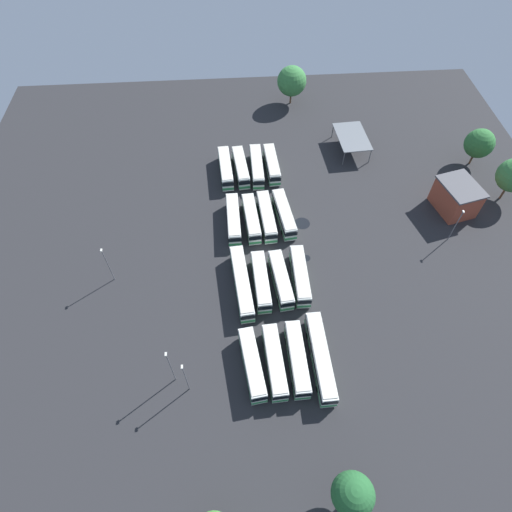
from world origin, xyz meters
TOP-DOWN VIEW (x-y plane):
  - ground_plane at (0.00, 0.00)m, footprint 124.94×124.94m
  - bus_row0_slot0 at (-22.70, -6.65)m, footprint 11.65×3.17m
  - bus_row0_slot1 at (-22.73, -3.32)m, footprint 11.39×3.51m
  - bus_row0_slot2 at (-22.73, 0.21)m, footprint 11.89×2.54m
  - bus_row0_slot3 at (-23.18, 3.56)m, footprint 11.07×2.98m
  - bus_row1_slot0 at (-7.47, -5.54)m, footprint 11.67×2.63m
  - bus_row1_slot1 at (-7.40, -2.01)m, footprint 11.38×3.25m
  - bus_row1_slot2 at (-7.71, 1.07)m, footprint 11.90×3.23m
  - bus_row1_slot3 at (-8.09, 4.59)m, footprint 11.83×3.87m
  - bus_row2_slot0 at (7.72, -4.68)m, footprint 14.77×3.74m
  - bus_row2_slot1 at (7.71, -1.29)m, footprint 11.64×2.91m
  - bus_row2_slot2 at (7.58, 2.24)m, footprint 11.46×3.61m
  - bus_row2_slot3 at (6.99, 5.74)m, footprint 11.72×2.56m
  - bus_row3_slot0 at (22.99, -3.87)m, footprint 11.65×3.87m
  - bus_row3_slot1 at (22.81, -0.38)m, footprint 11.85×3.10m
  - bus_row3_slot2 at (22.58, 3.19)m, footprint 11.97×2.71m
  - bus_row3_slot3 at (22.57, 6.82)m, footprint 14.66×2.78m
  - depot_building at (-8.96, 39.64)m, footprint 9.88×8.58m
  - maintenance_shelter at (-29.27, 22.56)m, footprint 11.13×7.35m
  - lamp_post_by_building at (23.78, -15.84)m, footprint 0.56×0.28m
  - lamp_post_far_corner at (4.05, -27.74)m, footprint 0.56×0.28m
  - lamp_post_near_entrance at (-0.87, 36.23)m, footprint 0.56×0.28m
  - lamp_post_mid_lot at (25.47, -13.66)m, footprint 0.56×0.28m
  - tree_east_edge at (-22.44, 48.84)m, footprint 6.30×6.30m
  - tree_north_edge at (42.05, 7.11)m, footprint 5.38×5.38m
  - tree_west_edge at (-49.18, 10.97)m, footprint 7.33×7.33m
  - puddle_centre_drain at (-6.97, 8.24)m, footprint 3.17×3.17m
  - puddle_back_corner at (1.82, 7.82)m, footprint 1.55×1.55m

SIDE VIEW (x-z plane):
  - ground_plane at x=0.00m, z-range 0.00..0.00m
  - puddle_centre_drain at x=-6.97m, z-range 0.00..0.01m
  - puddle_back_corner at x=1.82m, z-range 0.00..0.01m
  - bus_row0_slot3 at x=-23.18m, z-range 0.10..3.48m
  - bus_row0_slot1 at x=-22.73m, z-range 0.10..3.48m
  - bus_row1_slot1 at x=-7.40m, z-range 0.10..3.48m
  - bus_row2_slot2 at x=7.58m, z-range 0.10..3.48m
  - bus_row3_slot0 at x=22.99m, z-range 0.10..3.48m
  - bus_row0_slot0 at x=-22.70m, z-range 0.10..3.48m
  - bus_row2_slot1 at x=7.71m, z-range 0.10..3.48m
  - bus_row1_slot3 at x=-8.09m, z-range 0.10..3.48m
  - bus_row1_slot0 at x=-7.47m, z-range 0.10..3.48m
  - bus_row2_slot3 at x=6.99m, z-range 0.10..3.48m
  - bus_row3_slot1 at x=22.81m, z-range 0.10..3.48m
  - bus_row1_slot2 at x=-7.71m, z-range 0.10..3.48m
  - bus_row0_slot2 at x=-22.73m, z-range 0.10..3.48m
  - bus_row3_slot2 at x=22.58m, z-range 0.10..3.48m
  - bus_row2_slot0 at x=7.72m, z-range 0.10..3.49m
  - bus_row3_slot3 at x=22.57m, z-range 0.10..3.49m
  - depot_building at x=-8.96m, z-range 0.02..6.31m
  - maintenance_shelter at x=-29.27m, z-range 1.70..5.45m
  - lamp_post_near_entrance at x=-0.87m, z-range 0.41..8.27m
  - lamp_post_mid_lot at x=25.47m, z-range 0.42..8.99m
  - lamp_post_far_corner at x=4.05m, z-range 0.42..9.05m
  - lamp_post_by_building at x=23.78m, z-range 0.42..9.73m
  - tree_east_edge at x=-22.44m, z-range 1.18..9.85m
  - tree_north_edge at x=42.05m, z-range 1.46..9.79m
  - tree_west_edge at x=-49.18m, z-range 1.24..11.06m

